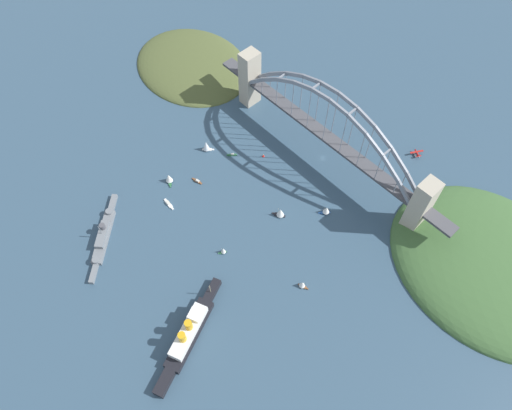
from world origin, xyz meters
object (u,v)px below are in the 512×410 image
Objects in this scene: small_boat_5 at (169,204)px; small_boat_7 at (326,210)px; naval_cruiser at (103,235)px; small_boat_0 at (169,178)px; ocean_liner at (189,333)px; small_boat_1 at (223,251)px; harbor_arch_bridge at (327,135)px; seaplane_taxiing_near_bridge at (417,153)px; small_boat_2 at (197,181)px; small_boat_6 at (302,284)px; small_boat_3 at (280,212)px; small_boat_8 at (232,155)px; channel_marker_buoy at (263,156)px; small_boat_4 at (206,146)px.

small_boat_7 reaches higher than small_boat_5.
naval_cruiser is 69.60m from small_boat_0.
ocean_liner is 11.32× the size of small_boat_1.
harbor_arch_bridge is 125.54m from small_boat_1.
small_boat_7 is (13.43, 100.56, 2.04)m from seaplane_taxiing_near_bridge.
small_boat_5 is at bearing 93.05° from small_boat_2.
harbor_arch_bridge is 192.97m from naval_cruiser.
small_boat_0 reaches higher than small_boat_6.
naval_cruiser is at bearing 55.20° from small_boat_3.
small_boat_7 is (-101.42, -141.21, 1.13)m from naval_cruiser.
small_boat_7 is (-93.43, -55.40, 3.34)m from small_boat_2.
channel_marker_buoy is at bearing -135.44° from small_boat_8.
small_boat_7 is at bearing -109.17° from small_boat_1.
small_boat_4 is at bearing -53.16° from small_boat_2.
harbor_arch_bridge is at bearing -108.91° from naval_cruiser.
small_boat_6 is (-144.80, 30.96, -2.08)m from small_boat_4.
seaplane_taxiing_near_bridge is 0.88× the size of small_boat_5.
harbor_arch_bridge is 61.50m from small_boat_7.
harbor_arch_bridge is 19.42× the size of small_boat_5.
harbor_arch_bridge reaches higher than channel_marker_buoy.
small_boat_0 is 1.16× the size of small_boat_7.
harbor_arch_bridge reaches higher than small_boat_4.
small_boat_3 is at bearing -139.82° from small_boat_5.
small_boat_0 is 140.59m from small_boat_6.
small_boat_7 is 75.40m from channel_marker_buoy.
small_boat_3 is at bearing -29.68° from small_boat_6.
seaplane_taxiing_near_bridge is (-52.91, -60.97, -27.65)m from harbor_arch_bridge.
harbor_arch_bridge is 22.04× the size of seaplane_taxiing_near_bridge.
seaplane_taxiing_near_bridge is 181.00m from small_boat_4.
harbor_arch_bridge is at bearing -137.82° from small_boat_4.
small_boat_2 is at bearing 72.73° from channel_marker_buoy.
small_boat_6 is at bearing 125.51° from harbor_arch_bridge.
harbor_arch_bridge reaches higher than small_boat_1.
harbor_arch_bridge is at bearing -134.36° from channel_marker_buoy.
channel_marker_buoy is at bearing -100.46° from small_boat_5.
small_boat_8 is at bearing -18.91° from small_boat_6.
channel_marker_buoy is at bearing -30.85° from small_boat_3.
small_boat_0 is at bearing -39.54° from small_boat_5.
small_boat_4 is 1.51× the size of small_boat_6.
ocean_liner reaches higher than small_boat_7.
small_boat_6 is at bearing 149.74° from channel_marker_buoy.
small_boat_4 reaches higher than small_boat_7.
small_boat_2 is 1.24× the size of small_boat_6.
small_boat_4 is 23.36m from small_boat_8.
small_boat_4 reaches higher than small_boat_1.
channel_marker_buoy is at bearing 47.72° from seaplane_taxiing_near_bridge.
naval_cruiser is 7.89× the size of small_boat_8.
channel_marker_buoy is at bearing -30.26° from small_boat_6.
naval_cruiser is 5.73× the size of small_boat_0.
small_boat_6 reaches higher than channel_marker_buoy.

